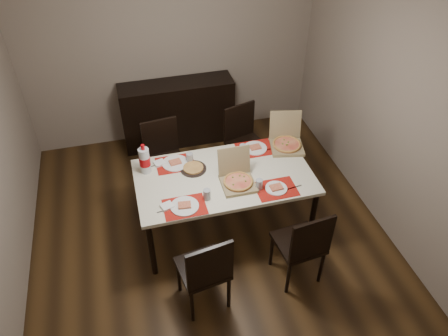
{
  "coord_description": "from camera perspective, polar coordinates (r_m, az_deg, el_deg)",
  "views": [
    {
      "loc": [
        -0.68,
        -3.27,
        3.65
      ],
      "look_at": [
        0.18,
        0.01,
        0.85
      ],
      "focal_mm": 35.0,
      "sensor_mm": 36.0,
      "label": 1
    }
  ],
  "objects": [
    {
      "name": "ground",
      "position": [
        4.95,
        -2.03,
        -8.12
      ],
      "size": [
        3.8,
        4.0,
        0.02
      ],
      "primitive_type": "cube",
      "color": "#412A14",
      "rests_on": "ground"
    },
    {
      "name": "room_walls",
      "position": [
        4.22,
        -3.95,
        12.48
      ],
      "size": [
        3.84,
        4.02,
        2.62
      ],
      "color": "gray",
      "rests_on": "ground"
    },
    {
      "name": "sideboard",
      "position": [
        6.01,
        -6.04,
        7.17
      ],
      "size": [
        1.5,
        0.4,
        0.9
      ],
      "primitive_type": "cube",
      "color": "black",
      "rests_on": "ground"
    },
    {
      "name": "dining_table",
      "position": [
        4.5,
        -0.0,
        -1.64
      ],
      "size": [
        1.8,
        1.0,
        0.75
      ],
      "color": "beige",
      "rests_on": "ground"
    },
    {
      "name": "chair_near_left",
      "position": [
        3.94,
        -2.45,
        -13.18
      ],
      "size": [
        0.48,
        0.48,
        0.93
      ],
      "color": "black",
      "rests_on": "ground"
    },
    {
      "name": "chair_near_right",
      "position": [
        4.19,
        10.28,
        -9.75
      ],
      "size": [
        0.46,
        0.46,
        0.93
      ],
      "color": "black",
      "rests_on": "ground"
    },
    {
      "name": "chair_far_left",
      "position": [
        5.16,
        -7.84,
        1.67
      ],
      "size": [
        0.47,
        0.47,
        0.93
      ],
      "color": "black",
      "rests_on": "ground"
    },
    {
      "name": "chair_far_right",
      "position": [
        5.39,
        2.61,
        3.86
      ],
      "size": [
        0.52,
        0.52,
        0.93
      ],
      "color": "black",
      "rests_on": "ground"
    },
    {
      "name": "setting_near_left",
      "position": [
        4.14,
        -4.71,
        -4.64
      ],
      "size": [
        0.53,
        0.3,
        0.11
      ],
      "color": "#AF110B",
      "rests_on": "dining_table"
    },
    {
      "name": "setting_near_right",
      "position": [
        4.32,
        6.18,
        -2.5
      ],
      "size": [
        0.47,
        0.3,
        0.11
      ],
      "color": "#AF110B",
      "rests_on": "dining_table"
    },
    {
      "name": "setting_far_left",
      "position": [
        4.63,
        -6.15,
        0.8
      ],
      "size": [
        0.47,
        0.3,
        0.11
      ],
      "color": "#AF110B",
      "rests_on": "dining_table"
    },
    {
      "name": "setting_far_right",
      "position": [
        4.79,
        3.67,
        2.56
      ],
      "size": [
        0.47,
        0.3,
        0.11
      ],
      "color": "#AF110B",
      "rests_on": "dining_table"
    },
    {
      "name": "napkin_loose",
      "position": [
        4.46,
        0.48,
        -0.83
      ],
      "size": [
        0.16,
        0.16,
        0.02
      ],
      "primitive_type": "cube",
      "rotation": [
        0.0,
        0.0,
        0.78
      ],
      "color": "white",
      "rests_on": "dining_table"
    },
    {
      "name": "pizza_box_center",
      "position": [
        4.34,
        1.75,
        -1.43
      ],
      "size": [
        0.33,
        0.37,
        0.33
      ],
      "color": "olive",
      "rests_on": "dining_table"
    },
    {
      "name": "pizza_box_right",
      "position": [
        4.87,
        8.14,
        3.4
      ],
      "size": [
        0.42,
        0.45,
        0.35
      ],
      "color": "olive",
      "rests_on": "dining_table"
    },
    {
      "name": "faina_plate",
      "position": [
        4.54,
        -4.03,
        -0.05
      ],
      "size": [
        0.27,
        0.27,
        0.03
      ],
      "color": "black",
      "rests_on": "dining_table"
    },
    {
      "name": "dip_bowl",
      "position": [
        4.62,
        -0.07,
        0.86
      ],
      "size": [
        0.11,
        0.11,
        0.03
      ],
      "primitive_type": "imported",
      "rotation": [
        0.0,
        0.0,
        0.05
      ],
      "color": "white",
      "rests_on": "dining_table"
    },
    {
      "name": "soda_bottle",
      "position": [
        4.49,
        -10.32,
        0.98
      ],
      "size": [
        0.11,
        0.11,
        0.34
      ],
      "color": "silver",
      "rests_on": "dining_table"
    }
  ]
}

